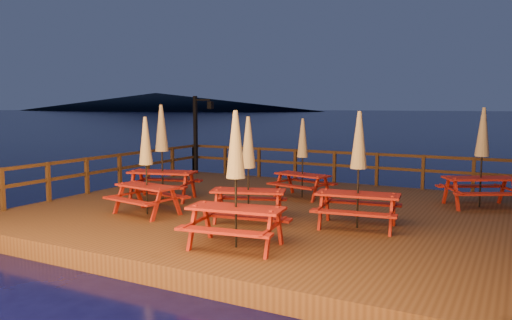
% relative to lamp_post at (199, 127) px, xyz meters
% --- Properties ---
extents(ground, '(500.00, 500.00, 0.00)m').
position_rel_lamp_post_xyz_m(ground, '(5.39, -4.55, -2.20)').
color(ground, '#050632').
rests_on(ground, ground).
extents(deck, '(12.00, 10.00, 0.40)m').
position_rel_lamp_post_xyz_m(deck, '(5.39, -4.55, -2.00)').
color(deck, '#4C2F18').
rests_on(deck, ground).
extents(deck_piles, '(11.44, 9.44, 1.40)m').
position_rel_lamp_post_xyz_m(deck_piles, '(5.39, -4.55, -2.50)').
color(deck_piles, '#342010').
rests_on(deck_piles, ground).
extents(railing, '(11.80, 9.75, 1.10)m').
position_rel_lamp_post_xyz_m(railing, '(5.39, -2.77, -1.03)').
color(railing, '#342010').
rests_on(railing, deck).
extents(lamp_post, '(0.85, 0.18, 3.00)m').
position_rel_lamp_post_xyz_m(lamp_post, '(0.00, 0.00, 0.00)').
color(lamp_post, black).
rests_on(lamp_post, deck).
extents(headland_left, '(180.00, 84.00, 9.00)m').
position_rel_lamp_post_xyz_m(headland_left, '(-154.61, 185.45, 2.30)').
color(headland_left, black).
rests_on(headland_left, ground).
extents(picnic_table_0, '(1.99, 1.73, 2.57)m').
position_rel_lamp_post_xyz_m(picnic_table_0, '(6.37, -8.03, -0.46)').
color(picnic_table_0, maroon).
rests_on(picnic_table_0, deck).
extents(picnic_table_1, '(1.87, 1.63, 2.38)m').
position_rel_lamp_post_xyz_m(picnic_table_1, '(3.01, -6.60, -0.56)').
color(picnic_table_1, maroon).
rests_on(picnic_table_1, deck).
extents(picnic_table_2, '(2.31, 2.19, 2.60)m').
position_rel_lamp_post_xyz_m(picnic_table_2, '(10.12, -1.80, -0.45)').
color(picnic_table_2, maroon).
rests_on(picnic_table_2, deck).
extents(picnic_table_3, '(2.05, 1.86, 2.40)m').
position_rel_lamp_post_xyz_m(picnic_table_3, '(5.53, -6.04, -0.55)').
color(picnic_table_3, maroon).
rests_on(picnic_table_3, deck).
extents(picnic_table_4, '(1.95, 1.68, 2.54)m').
position_rel_lamp_post_xyz_m(picnic_table_4, '(7.94, -5.49, -0.48)').
color(picnic_table_4, maroon).
rests_on(picnic_table_4, deck).
extents(picnic_table_5, '(2.21, 1.97, 2.67)m').
position_rel_lamp_post_xyz_m(picnic_table_5, '(2.12, -4.88, -0.41)').
color(picnic_table_5, maroon).
rests_on(picnic_table_5, deck).
extents(picnic_table_6, '(1.86, 1.65, 2.28)m').
position_rel_lamp_post_xyz_m(picnic_table_6, '(5.48, -2.75, -0.61)').
color(picnic_table_6, maroon).
rests_on(picnic_table_6, deck).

